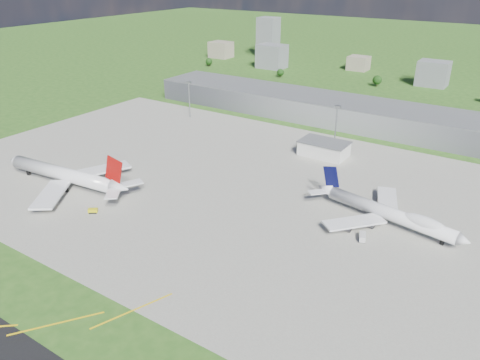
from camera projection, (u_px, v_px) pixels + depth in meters
The scene contains 18 objects.
ground at pixel (341, 129), 310.00m from camera, with size 1400.00×1400.00×0.00m, color #2B571B.
apron at pixel (271, 194), 221.74m from camera, with size 360.00×190.00×0.08m, color gray.
terminal at pixel (350, 113), 318.20m from camera, with size 300.00×42.00×15.00m, color gray.
ops_building at pixel (324, 149), 265.48m from camera, with size 26.00×16.00×8.00m, color silver.
mast_west at pixel (189, 93), 326.30m from camera, with size 3.50×2.00×25.90m.
mast_center at pixel (336, 119), 271.08m from camera, with size 3.50×2.00×25.90m.
airliner_red_twin at pixel (67, 176), 227.65m from camera, with size 79.53×61.72×21.81m.
airliner_blue_quad at pixel (389, 214), 194.52m from camera, with size 68.31×52.93×17.93m.
tug_yellow at pixel (93, 211), 204.93m from camera, with size 4.54×4.21×1.94m.
van_white_near at pixel (362, 237), 184.43m from camera, with size 4.10×5.96×2.76m.
bldg_far_w at pixel (221, 50), 545.29m from camera, with size 24.00×20.00×18.00m, color gray.
bldg_w at pixel (272, 56), 488.73m from camera, with size 28.00×22.00×24.00m, color slate.
bldg_cw at pixel (358, 63), 480.93m from camera, with size 20.00×18.00×14.00m, color gray.
bldg_c at pixel (433, 73), 416.39m from camera, with size 26.00×20.00×22.00m, color slate.
bldg_tall_w at pixel (268, 37), 550.02m from camera, with size 22.00×20.00×44.00m, color slate.
tree_far_w at pixel (209, 61), 499.02m from camera, with size 7.20×7.20×8.80m.
tree_w at pixel (280, 72), 450.19m from camera, with size 6.75×6.75×8.25m.
tree_c at pixel (377, 80), 415.94m from camera, with size 8.10×8.10×9.90m.
Camera 1 is at (107.60, -133.40, 99.22)m, focal length 35.00 mm.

